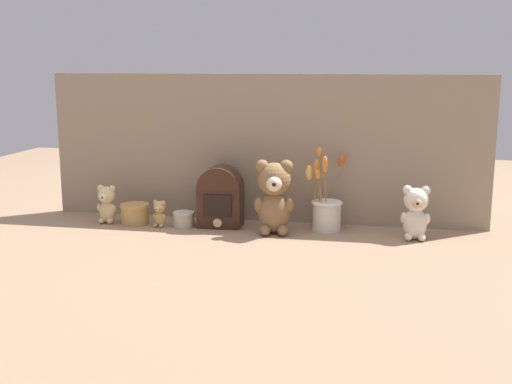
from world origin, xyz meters
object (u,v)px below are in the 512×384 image
object	(u,v)px
teddy_bear_medium	(416,211)
flower_vase	(326,209)
teddy_bear_large	(274,195)
decorative_tin_short	(184,219)
teddy_bear_tiny	(159,213)
teddy_bear_small	(107,203)
decorative_tin_tall	(135,214)
vintage_radio	(220,197)

from	to	relation	value
teddy_bear_medium	flower_vase	bearing A→B (deg)	168.69
teddy_bear_large	teddy_bear_medium	distance (m)	0.50
decorative_tin_short	teddy_bear_tiny	bearing A→B (deg)	-164.24
teddy_bear_large	decorative_tin_short	bearing A→B (deg)	174.21
teddy_bear_tiny	flower_vase	distance (m)	0.62
teddy_bear_small	teddy_bear_tiny	bearing A→B (deg)	-5.17
teddy_bear_medium	teddy_bear_tiny	distance (m)	0.94
teddy_bear_tiny	flower_vase	size ratio (longest dim) A/B	0.33
flower_vase	decorative_tin_short	xyz separation A→B (m)	(-0.53, -0.05, -0.05)
teddy_bear_small	decorative_tin_tall	xyz separation A→B (m)	(0.11, 0.01, -0.04)
teddy_bear_medium	teddy_bear_small	xyz separation A→B (m)	(-1.15, 0.01, -0.02)
teddy_bear_tiny	vintage_radio	bearing A→B (deg)	13.12
teddy_bear_small	decorative_tin_short	world-z (taller)	teddy_bear_small
teddy_bear_tiny	decorative_tin_tall	world-z (taller)	teddy_bear_tiny
teddy_bear_tiny	decorative_tin_tall	bearing A→B (deg)	165.54
flower_vase	decorative_tin_short	distance (m)	0.54
teddy_bear_tiny	vintage_radio	world-z (taller)	vintage_radio
teddy_bear_medium	teddy_bear_tiny	world-z (taller)	teddy_bear_medium
vintage_radio	decorative_tin_short	size ratio (longest dim) A/B	2.80
decorative_tin_short	decorative_tin_tall	bearing A→B (deg)	178.96
teddy_bear_small	teddy_bear_tiny	distance (m)	0.22
decorative_tin_short	vintage_radio	bearing A→B (deg)	11.40
teddy_bear_large	flower_vase	xyz separation A→B (m)	(0.18, 0.08, -0.06)
teddy_bear_small	decorative_tin_short	size ratio (longest dim) A/B	1.81
teddy_bear_small	vintage_radio	distance (m)	0.45
teddy_bear_large	teddy_bear_medium	xyz separation A→B (m)	(0.50, 0.02, -0.04)
teddy_bear_medium	decorative_tin_tall	distance (m)	1.05
teddy_bear_small	flower_vase	bearing A→B (deg)	3.42
teddy_bear_large	decorative_tin_tall	distance (m)	0.56
teddy_bear_small	vintage_radio	world-z (taller)	vintage_radio
teddy_bear_small	teddy_bear_large	bearing A→B (deg)	-2.69
teddy_bear_large	teddy_bear_tiny	size ratio (longest dim) A/B	2.65
teddy_bear_large	vintage_radio	world-z (taller)	teddy_bear_large
teddy_bear_medium	flower_vase	size ratio (longest dim) A/B	0.62
vintage_radio	decorative_tin_tall	distance (m)	0.34
teddy_bear_tiny	decorative_tin_tall	distance (m)	0.11
decorative_tin_short	teddy_bear_large	bearing A→B (deg)	-5.79
teddy_bear_large	teddy_bear_small	world-z (taller)	teddy_bear_large
teddy_bear_large	teddy_bear_tiny	world-z (taller)	teddy_bear_large
decorative_tin_tall	flower_vase	bearing A→B (deg)	3.29
teddy_bear_large	decorative_tin_tall	world-z (taller)	teddy_bear_large
teddy_bear_large	teddy_bear_medium	world-z (taller)	teddy_bear_large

